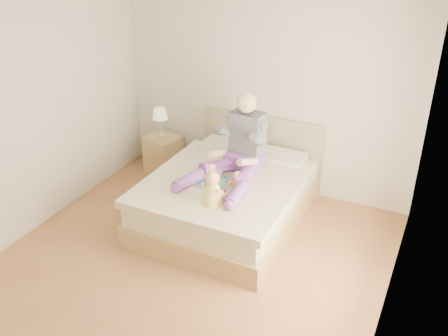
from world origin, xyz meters
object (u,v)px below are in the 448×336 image
at_px(bed, 230,195).
at_px(tray, 220,184).
at_px(adult, 238,151).
at_px(baby, 213,190).
at_px(nightstand, 164,154).

height_order(bed, tray, bed).
xyz_separation_m(adult, baby, (0.05, -0.75, -0.13)).
distance_m(bed, adult, 0.59).
relative_size(bed, baby, 5.78).
relative_size(nightstand, adult, 0.46).
relative_size(nightstand, baby, 1.46).
relative_size(bed, adult, 1.81).
distance_m(nightstand, baby, 2.10).
bearing_deg(tray, adult, 98.26).
distance_m(bed, tray, 0.46).
bearing_deg(nightstand, adult, -11.16).
bearing_deg(nightstand, tray, -23.77).
bearing_deg(adult, bed, -130.32).
distance_m(adult, baby, 0.77).
relative_size(bed, nightstand, 3.97).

